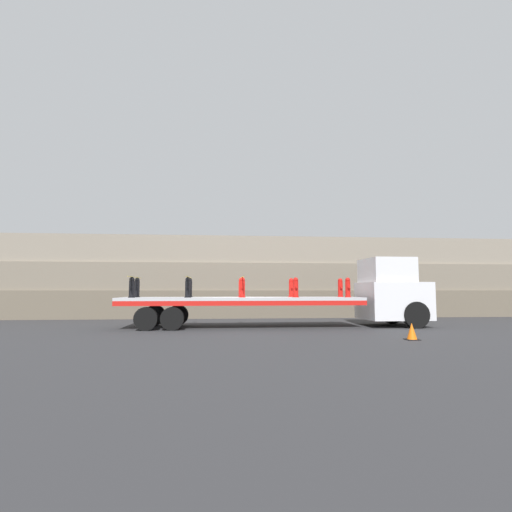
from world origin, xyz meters
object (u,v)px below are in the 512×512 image
object	(u,v)px
truck_cab	(393,293)
fire_hydrant_black_far_1	(190,288)
fire_hydrant_red_far_4	(340,288)
traffic_cone	(412,331)
fire_hydrant_red_far_2	(241,288)
fire_hydrant_red_near_4	(348,288)
fire_hydrant_black_near_1	(188,288)
fire_hydrant_black_near_0	(132,288)
fire_hydrant_red_near_3	(296,288)
fire_hydrant_red_far_3	(291,288)
fire_hydrant_red_near_2	(242,288)
flatbed_trailer	(224,303)
fire_hydrant_black_far_0	(137,288)

from	to	relation	value
truck_cab	fire_hydrant_black_far_1	bearing A→B (deg)	176.64
fire_hydrant_red_far_4	traffic_cone	bearing A→B (deg)	-83.06
fire_hydrant_red_far_2	fire_hydrant_red_near_4	world-z (taller)	same
fire_hydrant_black_near_1	truck_cab	bearing A→B (deg)	3.36
fire_hydrant_black_near_1	fire_hydrant_red_near_4	size ratio (longest dim) A/B	1.00
fire_hydrant_black_near_0	fire_hydrant_red_near_3	distance (m)	7.03
fire_hydrant_red_near_3	fire_hydrant_red_far_3	distance (m)	1.10
truck_cab	traffic_cone	world-z (taller)	truck_cab
truck_cab	fire_hydrant_red_far_3	size ratio (longest dim) A/B	3.54
fire_hydrant_red_near_2	traffic_cone	world-z (taller)	fire_hydrant_red_near_2
flatbed_trailer	fire_hydrant_black_far_1	world-z (taller)	fire_hydrant_black_far_1
flatbed_trailer	fire_hydrant_red_near_4	size ratio (longest dim) A/B	12.11
truck_cab	fire_hydrant_red_near_2	distance (m)	7.04
fire_hydrant_black_far_1	fire_hydrant_red_far_3	world-z (taller)	same
truck_cab	fire_hydrant_red_near_3	size ratio (longest dim) A/B	3.54
fire_hydrant_black_far_0	fire_hydrant_red_near_2	world-z (taller)	same
fire_hydrant_black_near_0	fire_hydrant_red_far_4	world-z (taller)	same
fire_hydrant_red_near_2	fire_hydrant_red_near_3	xyz separation A→B (m)	(2.34, 0.00, 0.00)
fire_hydrant_black_near_0	fire_hydrant_red_far_4	xyz separation A→B (m)	(9.37, 1.10, 0.00)
flatbed_trailer	fire_hydrant_red_near_3	distance (m)	3.24
fire_hydrant_black_near_0	fire_hydrant_red_far_4	bearing A→B (deg)	6.70
truck_cab	fire_hydrant_black_far_0	xyz separation A→B (m)	(-11.71, 0.55, 0.23)
fire_hydrant_red_far_3	fire_hydrant_red_near_2	bearing A→B (deg)	-154.84
traffic_cone	fire_hydrant_red_far_4	bearing A→B (deg)	96.94
fire_hydrant_black_near_1	fire_hydrant_red_far_3	bearing A→B (deg)	13.22
fire_hydrant_red_near_4	fire_hydrant_red_far_4	size ratio (longest dim) A/B	1.00
fire_hydrant_black_far_1	fire_hydrant_black_far_0	bearing A→B (deg)	180.00
truck_cab	fire_hydrant_black_far_1	distance (m)	9.38
fire_hydrant_red_far_2	fire_hydrant_red_far_4	bearing A→B (deg)	0.00
fire_hydrant_red_far_2	fire_hydrant_red_far_4	distance (m)	4.69
fire_hydrant_red_far_2	fire_hydrant_black_far_0	bearing A→B (deg)	180.00
flatbed_trailer	traffic_cone	size ratio (longest dim) A/B	18.68
fire_hydrant_black_far_0	fire_hydrant_black_far_1	bearing A→B (deg)	0.00
fire_hydrant_black_near_0	fire_hydrant_red_near_4	distance (m)	9.37
fire_hydrant_red_near_4	traffic_cone	distance (m)	4.75
fire_hydrant_red_far_3	fire_hydrant_red_near_4	world-z (taller)	same
fire_hydrant_black_far_0	fire_hydrant_black_near_1	distance (m)	2.59
fire_hydrant_black_far_1	traffic_cone	distance (m)	9.62
fire_hydrant_black_far_0	traffic_cone	world-z (taller)	fire_hydrant_black_far_0
fire_hydrant_red_far_3	flatbed_trailer	bearing A→B (deg)	-170.01
fire_hydrant_red_far_3	fire_hydrant_red_near_4	size ratio (longest dim) A/B	1.00
fire_hydrant_black_near_1	fire_hydrant_red_far_4	world-z (taller)	same
fire_hydrant_red_far_4	fire_hydrant_red_near_4	bearing A→B (deg)	-90.00
fire_hydrant_red_near_3	fire_hydrant_red_near_4	bearing A→B (deg)	0.00
traffic_cone	fire_hydrant_red_far_3	bearing A→B (deg)	118.48
flatbed_trailer	fire_hydrant_red_near_3	size ratio (longest dim) A/B	12.11
fire_hydrant_red_far_2	fire_hydrant_red_far_3	bearing A→B (deg)	0.00
fire_hydrant_black_far_1	fire_hydrant_red_far_2	size ratio (longest dim) A/B	1.00
fire_hydrant_black_far_0	fire_hydrant_red_far_3	size ratio (longest dim) A/B	1.00
truck_cab	traffic_cone	distance (m)	5.43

